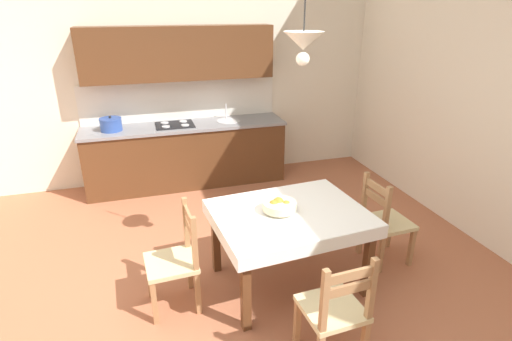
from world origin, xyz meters
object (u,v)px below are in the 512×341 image
at_px(dining_chair_window_side, 384,222).
at_px(kitchen_cabinetry, 184,127).
at_px(dining_chair_tv_side, 176,261).
at_px(fruit_bowl, 279,206).
at_px(dining_table, 289,224).
at_px(pendant_lamp, 303,42).
at_px(dining_chair_camera_side, 335,311).

bearing_deg(dining_chair_window_side, kitchen_cabinetry, 122.49).
height_order(dining_chair_tv_side, fruit_bowl, dining_chair_tv_side).
distance_m(dining_table, dining_chair_tv_side, 1.04).
distance_m(kitchen_cabinetry, pendant_lamp, 2.91).
relative_size(dining_chair_camera_side, dining_chair_window_side, 1.00).
xyz_separation_m(dining_chair_tv_side, dining_chair_camera_side, (1.01, -0.94, 0.00)).
xyz_separation_m(dining_table, dining_chair_tv_side, (-1.03, -0.00, -0.19)).
bearing_deg(kitchen_cabinetry, dining_chair_window_side, -57.51).
height_order(dining_chair_tv_side, dining_chair_window_side, same).
bearing_deg(dining_chair_tv_side, dining_table, 0.20).
height_order(dining_chair_camera_side, fruit_bowl, dining_chair_camera_side).
xyz_separation_m(kitchen_cabinetry, dining_chair_tv_side, (-0.45, -2.62, -0.41)).
relative_size(dining_chair_camera_side, pendant_lamp, 1.16).
xyz_separation_m(kitchen_cabinetry, pendant_lamp, (0.69, -2.50, 1.33)).
relative_size(kitchen_cabinetry, dining_chair_window_side, 3.02).
xyz_separation_m(kitchen_cabinetry, dining_chair_camera_side, (0.57, -3.56, -0.41)).
distance_m(kitchen_cabinetry, dining_chair_tv_side, 2.69).
bearing_deg(dining_chair_camera_side, pendant_lamp, 83.31).
distance_m(kitchen_cabinetry, dining_table, 2.69).
height_order(kitchen_cabinetry, dining_chair_camera_side, kitchen_cabinetry).
bearing_deg(dining_chair_camera_side, dining_chair_window_side, 43.39).
bearing_deg(dining_chair_tv_side, kitchen_cabinetry, 80.31).
height_order(dining_table, dining_chair_window_side, dining_chair_window_side).
height_order(dining_chair_window_side, fruit_bowl, dining_chair_window_side).
relative_size(dining_table, pendant_lamp, 1.75).
xyz_separation_m(dining_table, fruit_bowl, (-0.09, 0.03, 0.18)).
distance_m(dining_chair_camera_side, pendant_lamp, 2.04).
height_order(dining_table, dining_chair_tv_side, dining_chair_tv_side).
bearing_deg(dining_chair_camera_side, kitchen_cabinetry, 99.05).
bearing_deg(dining_table, dining_chair_window_side, 3.27).
bearing_deg(dining_table, pendant_lamp, 45.88).
distance_m(kitchen_cabinetry, fruit_bowl, 2.63).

